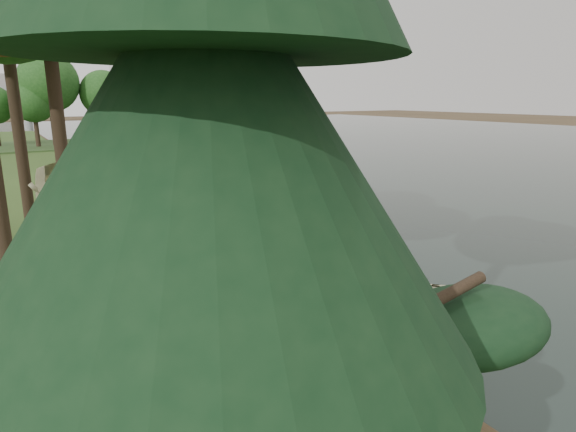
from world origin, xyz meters
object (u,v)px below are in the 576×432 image
rowboat_0 (450,307)px  pine_tree (216,273)px  boardwalk (258,272)px  rowboat_2 (380,284)px  rowboat_1 (425,295)px  stored_rowboat (57,240)px

rowboat_0 → pine_tree: (-9.04, -5.53, 4.55)m
boardwalk → rowboat_2: 4.22m
rowboat_2 → rowboat_0: bearing=-167.5°
rowboat_1 → rowboat_2: size_ratio=0.97×
boardwalk → stored_rowboat: stored_rowboat is taller
stored_rowboat → boardwalk: bearing=-108.1°
rowboat_1 → stored_rowboat: (-8.34, 10.80, 0.21)m
boardwalk → rowboat_1: size_ratio=4.44×
rowboat_2 → pine_tree: size_ratio=0.48×
rowboat_0 → rowboat_2: rowboat_0 is taller
rowboat_1 → pine_tree: bearing=148.4°
boardwalk → pine_tree: (-6.24, -11.28, 4.85)m
rowboat_0 → rowboat_2: bearing=28.2°
stored_rowboat → pine_tree: pine_tree is taller
boardwalk → rowboat_2: bearing=-56.0°
rowboat_1 → rowboat_2: (-0.51, 1.31, 0.01)m
rowboat_0 → rowboat_2: 2.30m
stored_rowboat → pine_tree: 17.83m
boardwalk → rowboat_1: rowboat_1 is taller
rowboat_2 → pine_tree: 12.47m
rowboat_1 → pine_tree: (-9.10, -6.48, 4.58)m
rowboat_0 → rowboat_2: size_ratio=1.06×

